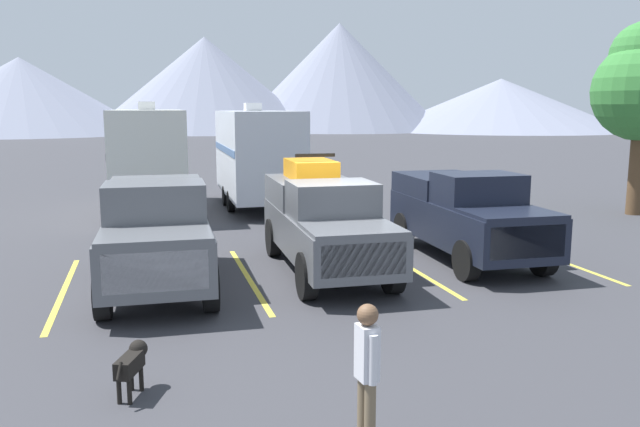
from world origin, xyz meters
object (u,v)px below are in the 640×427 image
camper_trailer_b (257,153)px  dog (132,361)px  pickup_truck_c (465,213)px  camper_trailer_a (148,154)px  pickup_truck_b (323,218)px  pickup_truck_a (157,230)px  person_a (367,369)px

camper_trailer_b → dog: bearing=-105.8°
pickup_truck_c → dog: 9.79m
camper_trailer_a → camper_trailer_b: size_ratio=1.07×
camper_trailer_a → pickup_truck_b: bearing=-68.8°
pickup_truck_a → camper_trailer_b: camper_trailer_b is taller
pickup_truck_b → pickup_truck_c: bearing=3.0°
camper_trailer_a → person_a: 17.64m
pickup_truck_c → person_a: size_ratio=3.28×
pickup_truck_b → pickup_truck_c: size_ratio=1.04×
camper_trailer_a → dog: size_ratio=10.65×
person_a → pickup_truck_b: bearing=77.7°
pickup_truck_a → pickup_truck_c: bearing=4.9°
pickup_truck_a → camper_trailer_a: bearing=90.3°
camper_trailer_a → camper_trailer_b: 3.91m
pickup_truck_b → person_a: size_ratio=3.42×
pickup_truck_b → dog: size_ratio=7.34×
dog → person_a: bearing=-41.7°
camper_trailer_b → dog: camper_trailer_b is taller
camper_trailer_b → dog: (-4.30, -15.24, -1.60)m
pickup_truck_c → dog: bearing=-143.4°
pickup_truck_a → camper_trailer_b: bearing=69.0°
pickup_truck_a → dog: size_ratio=6.85×
pickup_truck_b → pickup_truck_c: 3.70m
pickup_truck_b → dog: bearing=-126.4°
pickup_truck_a → camper_trailer_b: size_ratio=0.69×
pickup_truck_a → camper_trailer_b: 10.81m
pickup_truck_b → camper_trailer_a: (-3.76, 9.68, 0.86)m
dog → pickup_truck_a: bearing=85.1°
pickup_truck_b → dog: (-4.15, -5.63, -0.76)m
pickup_truck_c → person_a: 9.65m
camper_trailer_a → camper_trailer_b: (3.91, -0.07, -0.02)m
pickup_truck_c → dog: pickup_truck_c is taller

